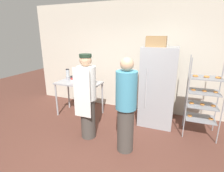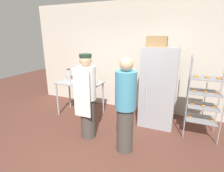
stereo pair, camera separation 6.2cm
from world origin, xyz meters
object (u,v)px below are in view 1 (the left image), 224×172
blender_pitcher (68,75)px  binder_stack (77,78)px  person_customer (126,106)px  donut_box (89,83)px  cardboard_storage_box (156,42)px  person_baker (87,96)px  baking_rack (203,98)px  refrigerator (158,87)px

blender_pitcher → binder_stack: 0.36m
person_customer → donut_box: bearing=142.6°
blender_pitcher → cardboard_storage_box: size_ratio=0.67×
donut_box → person_baker: (0.38, -0.80, -0.04)m
cardboard_storage_box → baking_rack: bearing=-6.7°
refrigerator → donut_box: (-1.63, -0.35, 0.03)m
refrigerator → baking_rack: 0.97m
baking_rack → blender_pitcher: (-3.38, 0.10, 0.19)m
person_baker → person_customer: 0.87m
refrigerator → baking_rack: refrigerator is taller
donut_box → blender_pitcher: bearing=162.4°
blender_pitcher → person_customer: person_customer is taller
donut_box → person_customer: bearing=-37.4°
binder_stack → cardboard_storage_box: size_ratio=0.65×
donut_box → person_customer: person_customer is taller
baking_rack → donut_box: size_ratio=5.86×
baking_rack → cardboard_storage_box: size_ratio=3.90×
baking_rack → cardboard_storage_box: bearing=173.3°
refrigerator → donut_box: bearing=-167.8°
donut_box → binder_stack: 0.48m
refrigerator → person_customer: (-0.39, -1.30, -0.03)m
person_customer → person_baker: bearing=170.4°
donut_box → cardboard_storage_box: size_ratio=0.67×
donut_box → binder_stack: size_ratio=1.02×
person_baker → blender_pitcher: bearing=138.2°
blender_pitcher → person_customer: bearing=-30.5°
refrigerator → blender_pitcher: bearing=-177.7°
refrigerator → binder_stack: (-2.08, -0.18, 0.06)m
binder_stack → person_customer: 2.03m
cardboard_storage_box → person_baker: cardboard_storage_box is taller
refrigerator → binder_stack: bearing=-175.1°
refrigerator → cardboard_storage_box: 1.04m
person_baker → donut_box: bearing=115.5°
baking_rack → binder_stack: size_ratio=5.99×
binder_stack → cardboard_storage_box: 2.21m
blender_pitcher → cardboard_storage_box: bearing=0.7°
baking_rack → binder_stack: baking_rack is taller
cardboard_storage_box → person_customer: size_ratio=0.25×
binder_stack → person_baker: person_baker is taller
baking_rack → blender_pitcher: bearing=178.4°
blender_pitcher → person_baker: bearing=-41.8°
person_customer → refrigerator: bearing=73.4°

